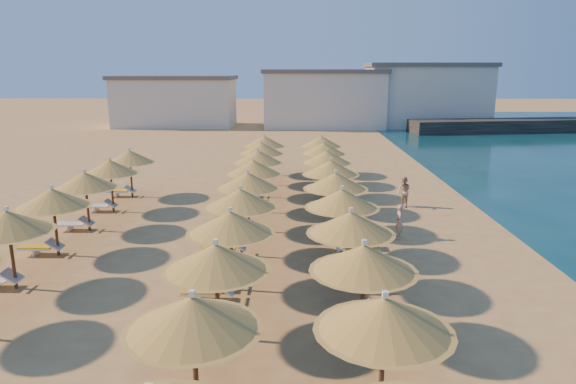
{
  "coord_description": "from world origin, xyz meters",
  "views": [
    {
      "loc": [
        -0.01,
        -21.24,
        7.38
      ],
      "look_at": [
        -0.33,
        4.0,
        1.3
      ],
      "focal_mm": 32.0,
      "sensor_mm": 36.0,
      "label": 1
    }
  ],
  "objects_px": {
    "beachgoer_a": "(399,221)",
    "jetty": "(532,125)",
    "parasol_row_west": "(245,190)",
    "beachgoer_b": "(404,192)",
    "parasol_row_east": "(339,190)"
  },
  "relations": [
    {
      "from": "jetty",
      "to": "beachgoer_a",
      "type": "xyz_separation_m",
      "value": [
        -23.95,
        -40.36,
        0.02
      ]
    },
    {
      "from": "jetty",
      "to": "parasol_row_west",
      "type": "xyz_separation_m",
      "value": [
        -30.73,
        -41.08,
        1.61
      ]
    },
    {
      "from": "parasol_row_east",
      "to": "parasol_row_west",
      "type": "height_order",
      "value": "same"
    },
    {
      "from": "parasol_row_west",
      "to": "beachgoer_a",
      "type": "height_order",
      "value": "parasol_row_west"
    },
    {
      "from": "parasol_row_west",
      "to": "beachgoer_b",
      "type": "xyz_separation_m",
      "value": [
        8.09,
        6.04,
        -1.52
      ]
    },
    {
      "from": "parasol_row_east",
      "to": "beachgoer_b",
      "type": "height_order",
      "value": "parasol_row_east"
    },
    {
      "from": "beachgoer_a",
      "to": "jetty",
      "type": "bearing_deg",
      "value": 150.91
    },
    {
      "from": "parasol_row_east",
      "to": "beachgoer_a",
      "type": "xyz_separation_m",
      "value": [
        2.78,
        0.73,
        -1.59
      ]
    },
    {
      "from": "jetty",
      "to": "beachgoer_a",
      "type": "bearing_deg",
      "value": -129.41
    },
    {
      "from": "beachgoer_a",
      "to": "beachgoer_b",
      "type": "relative_size",
      "value": 0.92
    },
    {
      "from": "jetty",
      "to": "parasol_row_east",
      "type": "bearing_deg",
      "value": -131.78
    },
    {
      "from": "jetty",
      "to": "beachgoer_b",
      "type": "height_order",
      "value": "beachgoer_b"
    },
    {
      "from": "jetty",
      "to": "beachgoer_a",
      "type": "height_order",
      "value": "beachgoer_a"
    },
    {
      "from": "jetty",
      "to": "beachgoer_b",
      "type": "bearing_deg",
      "value": -131.59
    },
    {
      "from": "parasol_row_west",
      "to": "beachgoer_a",
      "type": "xyz_separation_m",
      "value": [
        6.78,
        0.73,
        -1.59
      ]
    }
  ]
}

